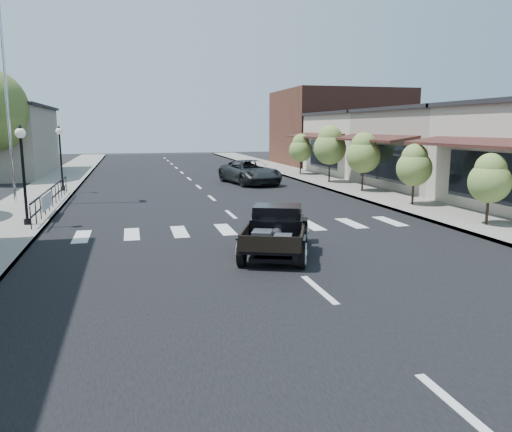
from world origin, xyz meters
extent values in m
plane|color=black|center=(0.00, 0.00, 0.00)|extent=(120.00, 120.00, 0.00)
cube|color=black|center=(0.00, 15.00, 0.01)|extent=(14.00, 80.00, 0.02)
cube|color=gray|center=(-8.50, 15.00, 0.07)|extent=(3.00, 80.00, 0.15)
cube|color=gray|center=(8.50, 15.00, 0.07)|extent=(3.00, 80.00, 0.15)
cube|color=gray|center=(15.00, 13.00, 2.25)|extent=(10.00, 9.00, 4.50)
cube|color=beige|center=(15.00, 22.00, 2.25)|extent=(10.00, 9.00, 4.50)
cube|color=brown|center=(15.50, 32.00, 3.50)|extent=(11.00, 10.00, 7.00)
cylinder|color=silver|center=(-9.20, 12.00, 6.03)|extent=(0.12, 0.12, 11.75)
imported|color=black|center=(3.40, 17.91, 0.75)|extent=(3.48, 5.80, 1.51)
camera|label=1|loc=(-3.94, -12.94, 3.56)|focal=35.00mm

